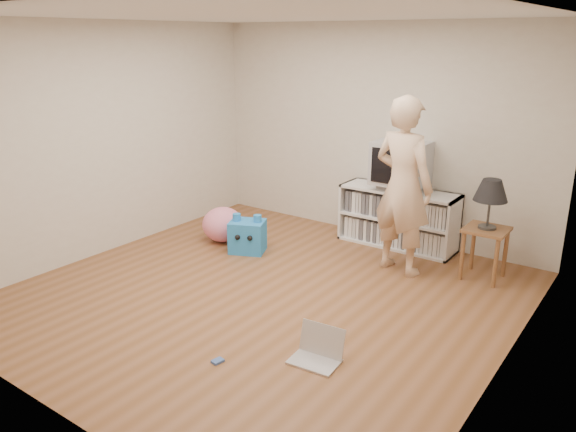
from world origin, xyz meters
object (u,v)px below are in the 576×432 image
Objects in this scene: media_unit at (399,217)px; person at (403,186)px; crt_tv at (401,163)px; side_table at (485,241)px; plush_pink at (223,224)px; laptop at (318,351)px; dvd_deck at (400,187)px; plush_blue at (247,236)px; table_lamp at (491,191)px.

media_unit is 0.75× the size of person.
crt_tv reaches higher than media_unit.
plush_pink is (-2.96, -0.74, -0.20)m from side_table.
laptop is (0.59, -2.68, -0.95)m from crt_tv.
plush_blue is (-1.34, -1.22, -0.54)m from dvd_deck.
dvd_deck is at bearing -52.70° from person.
side_table is at bearing -18.61° from media_unit.
crt_tv is 1.98m from plush_blue.
crt_tv is 2.91m from laptop.
dvd_deck is 1.25m from side_table.
media_unit is at bearing -53.20° from person.
table_lamp is at bearing -18.61° from media_unit.
plush_pink is at bearing -165.94° from table_lamp.
plush_blue is at bearing -161.16° from side_table.
person reaches higher than crt_tv.
plush_pink is (-1.82, -1.11, -0.81)m from crt_tv.
crt_tv is 1.35m from side_table.
dvd_deck reaches higher than plush_pink.
dvd_deck reaches higher than media_unit.
plush_blue is (-1.93, 1.47, 0.12)m from laptop.
person is (0.34, -0.69, 0.20)m from dvd_deck.
plush_blue is at bearing -12.41° from plush_pink.
side_table is at bearing -17.90° from dvd_deck.
dvd_deck is 0.82× the size of side_table.
side_table is 0.29× the size of person.
media_unit reaches higher than plush_blue.
media_unit is 0.67m from crt_tv.
table_lamp is (1.15, -0.39, 0.59)m from media_unit.
dvd_deck is at bearing 18.24° from plush_blue.
media_unit is 1.35m from table_lamp.
person is at bearing -63.72° from crt_tv.
person is at bearing -158.25° from table_lamp.
plush_blue is (-1.34, -1.21, -0.83)m from crt_tv.
dvd_deck is at bearing 90.00° from crt_tv.
side_table is at bearing 0.00° from table_lamp.
side_table is 0.53m from table_lamp.
table_lamp is at bearing 71.33° from laptop.
plush_blue is (-2.48, -0.85, -0.75)m from table_lamp.
dvd_deck is 0.80m from person.
dvd_deck is 0.75× the size of crt_tv.
table_lamp is 1.28× the size of laptop.
dvd_deck is 0.29m from crt_tv.
table_lamp is 2.54m from laptop.
person reaches higher than laptop.
side_table is 1.01m from person.
media_unit is at bearing 18.60° from plush_blue.
person reaches higher than table_lamp.
laptop is at bearing -103.51° from table_lamp.
table_lamp is 1.02× the size of plush_pink.
crt_tv reaches higher than plush_blue.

